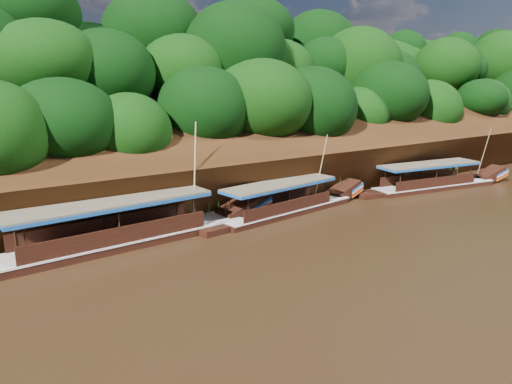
{
  "coord_description": "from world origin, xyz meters",
  "views": [
    {
      "loc": [
        -20.52,
        -18.49,
        9.46
      ],
      "look_at": [
        -3.53,
        7.0,
        2.07
      ],
      "focal_mm": 35.0,
      "sensor_mm": 36.0,
      "label": 1
    }
  ],
  "objects": [
    {
      "name": "riverbank",
      "position": [
        -0.01,
        22.73,
        1.89
      ],
      "size": [
        120.0,
        30.06,
        19.4
      ],
      "color": "black",
      "rests_on": "ground"
    },
    {
      "name": "ground",
      "position": [
        0.0,
        0.0,
        0.0
      ],
      "size": [
        160.0,
        160.0,
        0.0
      ],
      "primitive_type": "plane",
      "color": "black",
      "rests_on": "ground"
    },
    {
      "name": "boat_1",
      "position": [
        0.16,
        7.82,
        0.51
      ],
      "size": [
        13.18,
        3.67,
        5.67
      ],
      "rotation": [
        0.0,
        0.0,
        0.14
      ],
      "color": "black",
      "rests_on": "ground"
    },
    {
      "name": "boat_0",
      "position": [
        14.85,
        6.76,
        0.5
      ],
      "size": [
        13.66,
        3.82,
        5.44
      ],
      "rotation": [
        0.0,
        0.0,
        -0.15
      ],
      "color": "black",
      "rests_on": "ground"
    },
    {
      "name": "reeds",
      "position": [
        -3.17,
        9.52,
        0.86
      ],
      "size": [
        50.86,
        2.35,
        1.83
      ],
      "color": "#275C17",
      "rests_on": "ground"
    },
    {
      "name": "boat_2",
      "position": [
        -10.88,
        7.74,
        0.6
      ],
      "size": [
        17.06,
        3.59,
        7.03
      ],
      "rotation": [
        0.0,
        0.0,
        0.07
      ],
      "color": "black",
      "rests_on": "ground"
    }
  ]
}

